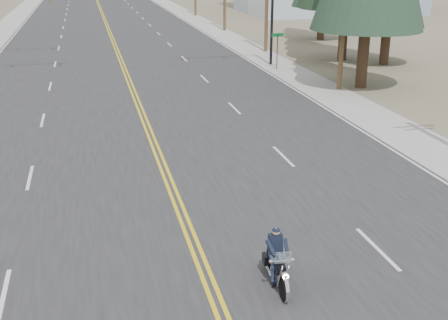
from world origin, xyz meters
name	(u,v)px	position (x,y,z in m)	size (l,w,h in m)	color
road	(104,18)	(0.00, 70.00, 0.01)	(20.00, 200.00, 0.01)	#303033
sidewalk_left	(13,20)	(-11.50, 70.00, 0.01)	(3.00, 200.00, 0.01)	#A5A5A0
sidewalk_right	(188,16)	(11.50, 70.00, 0.01)	(3.00, 200.00, 0.01)	#A5A5A0
street_sign	(277,45)	(10.80, 30.00, 1.80)	(0.90, 0.06, 2.62)	black
motorcyclist	(278,259)	(1.65, 2.95, 0.74)	(0.81, 1.89, 1.47)	black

